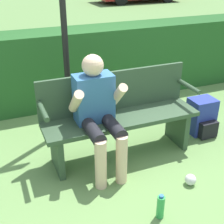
{
  "coord_description": "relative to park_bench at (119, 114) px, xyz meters",
  "views": [
    {
      "loc": [
        -1.18,
        -2.63,
        1.98
      ],
      "look_at": [
        -0.15,
        -0.1,
        0.6
      ],
      "focal_mm": 50.0,
      "sensor_mm": 36.0,
      "label": 1
    }
  ],
  "objects": [
    {
      "name": "signpost",
      "position": [
        -0.35,
        0.74,
        0.89
      ],
      "size": [
        0.41,
        0.09,
        2.37
      ],
      "color": "black",
      "rests_on": "ground"
    },
    {
      "name": "backpack",
      "position": [
        1.11,
        0.02,
        -0.26
      ],
      "size": [
        0.3,
        0.33,
        0.44
      ],
      "color": "#283893",
      "rests_on": "ground"
    },
    {
      "name": "ground_plane",
      "position": [
        0.0,
        -0.06,
        -0.47
      ],
      "size": [
        40.0,
        40.0,
        0.0
      ],
      "primitive_type": "plane",
      "color": "#668E4C"
    },
    {
      "name": "litter_crumple",
      "position": [
        0.41,
        -0.78,
        -0.42
      ],
      "size": [
        0.11,
        0.11,
        0.11
      ],
      "color": "silver",
      "rests_on": "ground"
    },
    {
      "name": "hedge_back",
      "position": [
        0.0,
        1.56,
        0.06
      ],
      "size": [
        12.0,
        0.58,
        1.06
      ],
      "color": "#235623",
      "rests_on": "ground"
    },
    {
      "name": "park_bench",
      "position": [
        0.0,
        0.0,
        0.0
      ],
      "size": [
        1.65,
        0.44,
        0.91
      ],
      "color": "#334C33",
      "rests_on": "ground"
    },
    {
      "name": "person_seated",
      "position": [
        -0.29,
        -0.14,
        0.18
      ],
      "size": [
        0.52,
        0.63,
        1.16
      ],
      "color": "#336699",
      "rests_on": "ground"
    },
    {
      "name": "water_bottle",
      "position": [
        -0.07,
        -1.03,
        -0.36
      ],
      "size": [
        0.07,
        0.07,
        0.23
      ],
      "color": "green",
      "rests_on": "ground"
    }
  ]
}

